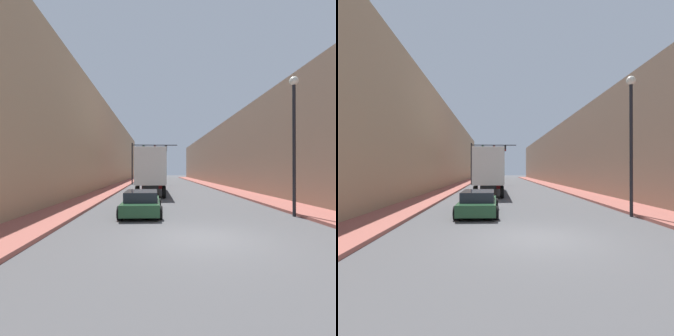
% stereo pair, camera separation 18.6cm
% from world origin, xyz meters
% --- Properties ---
extents(ground_plane, '(200.00, 200.00, 0.00)m').
position_xyz_m(ground_plane, '(0.00, 0.00, 0.00)').
color(ground_plane, '#4C4C4F').
extents(sidewalk_right, '(2.40, 80.00, 0.15)m').
position_xyz_m(sidewalk_right, '(6.57, 30.00, 0.07)').
color(sidewalk_right, '#9E564C').
rests_on(sidewalk_right, ground).
extents(sidewalk_left, '(2.40, 80.00, 0.15)m').
position_xyz_m(sidewalk_left, '(-6.57, 30.00, 0.07)').
color(sidewalk_left, '#9E564C').
rests_on(sidewalk_left, ground).
extents(building_right, '(6.00, 80.00, 8.90)m').
position_xyz_m(building_right, '(10.77, 30.00, 4.45)').
color(building_right, '#846B56').
rests_on(building_right, ground).
extents(building_left, '(6.00, 80.00, 10.79)m').
position_xyz_m(building_left, '(-10.77, 30.00, 5.40)').
color(building_left, tan).
rests_on(building_left, ground).
extents(semi_truck, '(2.49, 14.13, 4.08)m').
position_xyz_m(semi_truck, '(-1.99, 18.13, 2.31)').
color(semi_truck, silver).
rests_on(semi_truck, ground).
extents(sedan_car, '(2.06, 4.51, 1.21)m').
position_xyz_m(sedan_car, '(-2.32, 4.96, 0.59)').
color(sedan_car, '#234C2D').
rests_on(sedan_car, ground).
extents(traffic_signal_gantry, '(7.18, 0.35, 6.49)m').
position_xyz_m(traffic_signal_gantry, '(-3.28, 32.51, 4.67)').
color(traffic_signal_gantry, black).
rests_on(traffic_signal_gantry, ground).
extents(street_lamp, '(0.44, 0.44, 6.91)m').
position_xyz_m(street_lamp, '(5.22, 3.88, 4.42)').
color(street_lamp, black).
rests_on(street_lamp, ground).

